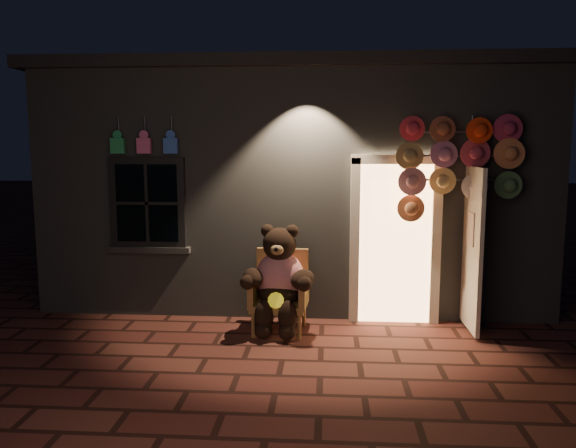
# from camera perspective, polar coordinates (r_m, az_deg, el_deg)

# --- Properties ---
(ground) EXTENTS (60.00, 60.00, 0.00)m
(ground) POSITION_cam_1_polar(r_m,az_deg,el_deg) (6.25, -0.61, -13.66)
(ground) COLOR brown
(ground) RESTS_ON ground
(shop_building) EXTENTS (7.30, 5.95, 3.51)m
(shop_building) POSITION_cam_1_polar(r_m,az_deg,el_deg) (9.80, 1.29, 4.66)
(shop_building) COLOR slate
(shop_building) RESTS_ON ground
(wicker_armchair) EXTENTS (0.73, 0.66, 1.00)m
(wicker_armchair) POSITION_cam_1_polar(r_m,az_deg,el_deg) (7.07, -0.80, -6.80)
(wicker_armchair) COLOR #9F673D
(wicker_armchair) RESTS_ON ground
(teddy_bear) EXTENTS (0.97, 0.77, 1.33)m
(teddy_bear) POSITION_cam_1_polar(r_m,az_deg,el_deg) (6.90, -0.93, -5.64)
(teddy_bear) COLOR red
(teddy_bear) RESTS_ON ground
(hat_rack) EXTENTS (1.52, 0.22, 2.69)m
(hat_rack) POSITION_cam_1_polar(r_m,az_deg,el_deg) (7.24, 16.73, 6.04)
(hat_rack) COLOR #59595E
(hat_rack) RESTS_ON ground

